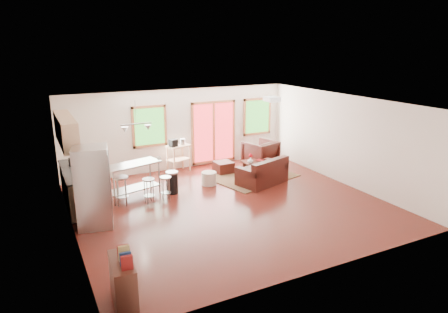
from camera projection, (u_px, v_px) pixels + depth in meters
name	position (u px, v px, depth m)	size (l,w,h in m)	color
floor	(229.00, 205.00, 10.23)	(7.50, 7.00, 0.02)	#3E110D
ceiling	(230.00, 103.00, 9.52)	(7.50, 7.00, 0.02)	white
back_wall	(179.00, 129.00, 12.89)	(7.50, 0.02, 2.60)	silver
left_wall	(68.00, 178.00, 8.25)	(0.02, 7.00, 2.60)	silver
right_wall	(345.00, 140.00, 11.50)	(0.02, 7.00, 2.60)	silver
front_wall	(323.00, 205.00, 6.86)	(7.50, 0.02, 2.60)	silver
window_left	(150.00, 126.00, 12.36)	(1.10, 0.05, 1.30)	#255C1D
french_doors	(214.00, 132.00, 13.42)	(1.60, 0.05, 2.10)	red
window_right	(257.00, 116.00, 14.05)	(1.10, 0.05, 1.30)	#255C1D
rug	(252.00, 176.00, 12.34)	(2.42, 1.86, 0.02)	#455B36
loveseat	(263.00, 174.00, 11.66)	(1.64, 1.23, 0.78)	black
coffee_table	(258.00, 162.00, 12.69)	(0.99, 0.63, 0.38)	#3E1D15
armchair	(260.00, 152.00, 13.29)	(0.94, 0.88, 0.97)	black
ottoman	(223.00, 167.00, 12.70)	(0.54, 0.54, 0.36)	black
pouf	(209.00, 178.00, 11.62)	(0.43, 0.43, 0.38)	beige
vase	(251.00, 160.00, 12.31)	(0.24, 0.25, 0.31)	silver
book	(259.00, 157.00, 12.52)	(0.19, 0.02, 0.26)	maroon
cabinets	(74.00, 170.00, 9.93)	(0.64, 2.24, 2.30)	#DDA880
refrigerator	(93.00, 187.00, 8.80)	(0.86, 0.84, 1.84)	#B7BABC
island	(133.00, 174.00, 10.55)	(1.58, 0.96, 0.93)	#B7BABC
cup	(159.00, 158.00, 10.73)	(0.12, 0.09, 0.12)	white
bar_stool_a	(121.00, 184.00, 10.04)	(0.45, 0.45, 0.76)	#B7BABC
bar_stool_b	(149.00, 185.00, 10.19)	(0.34, 0.34, 0.66)	#B7BABC
bar_stool_c	(166.00, 183.00, 10.41)	(0.33, 0.33, 0.64)	#B7BABC
trash_can	(172.00, 182.00, 10.92)	(0.43, 0.43, 0.62)	black
kitchen_cart	(178.00, 149.00, 12.63)	(0.82, 0.65, 1.10)	#DDA880
bookshelf	(123.00, 282.00, 6.21)	(0.40, 0.88, 1.01)	#3E1D15
ceiling_flush	(272.00, 99.00, 10.75)	(0.35, 0.35, 0.12)	white
pendant_light	(137.00, 128.00, 10.18)	(0.80, 0.18, 0.79)	gray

